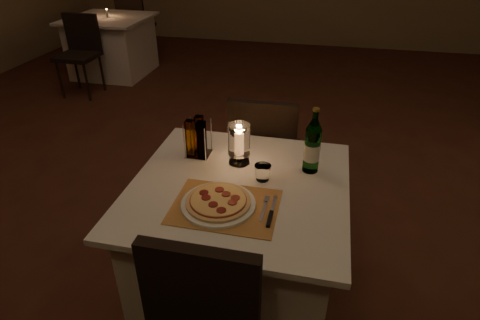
% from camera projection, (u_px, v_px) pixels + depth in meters
% --- Properties ---
extents(floor, '(8.00, 10.00, 0.02)m').
position_uv_depth(floor, '(249.00, 243.00, 2.60)').
color(floor, '#4D2518').
rests_on(floor, ground).
extents(main_table, '(1.00, 1.00, 0.74)m').
position_uv_depth(main_table, '(239.00, 244.00, 2.05)').
color(main_table, silver).
rests_on(main_table, ground).
extents(chair_far, '(0.42, 0.42, 0.90)m').
position_uv_depth(chair_far, '(264.00, 148.00, 2.56)').
color(chair_far, black).
rests_on(chair_far, ground).
extents(placemat, '(0.45, 0.34, 0.00)m').
position_uv_depth(placemat, '(225.00, 207.00, 1.71)').
color(placemat, '#B47B3E').
rests_on(placemat, main_table).
extents(plate, '(0.32, 0.32, 0.01)m').
position_uv_depth(plate, '(218.00, 204.00, 1.71)').
color(plate, white).
rests_on(plate, placemat).
extents(pizza, '(0.28, 0.28, 0.02)m').
position_uv_depth(pizza, '(218.00, 201.00, 1.70)').
color(pizza, '#D8B77F').
rests_on(pizza, plate).
extents(fork, '(0.02, 0.18, 0.00)m').
position_uv_depth(fork, '(265.00, 206.00, 1.71)').
color(fork, silver).
rests_on(fork, placemat).
extents(knife, '(0.02, 0.22, 0.01)m').
position_uv_depth(knife, '(271.00, 216.00, 1.65)').
color(knife, black).
rests_on(knife, placemat).
extents(tumbler, '(0.08, 0.08, 0.08)m').
position_uv_depth(tumbler, '(263.00, 173.00, 1.87)').
color(tumbler, white).
rests_on(tumbler, main_table).
extents(water_bottle, '(0.08, 0.08, 0.33)m').
position_uv_depth(water_bottle, '(312.00, 147.00, 1.90)').
color(water_bottle, '#5AA056').
rests_on(water_bottle, main_table).
extents(hurricane_candle, '(0.11, 0.11, 0.21)m').
position_uv_depth(hurricane_candle, '(239.00, 141.00, 1.96)').
color(hurricane_candle, white).
rests_on(hurricane_candle, main_table).
extents(cruet_caddy, '(0.12, 0.12, 0.21)m').
position_uv_depth(cruet_caddy, '(197.00, 139.00, 2.04)').
color(cruet_caddy, white).
rests_on(cruet_caddy, main_table).
extents(neighbor_table_left, '(1.00, 1.00, 0.74)m').
position_uv_depth(neighbor_table_left, '(112.00, 46.00, 5.32)').
color(neighbor_table_left, silver).
rests_on(neighbor_table_left, ground).
extents(neighbor_chair_la, '(0.42, 0.42, 0.90)m').
position_uv_depth(neighbor_chair_la, '(80.00, 47.00, 4.63)').
color(neighbor_chair_la, black).
rests_on(neighbor_chair_la, ground).
extents(neighbor_chair_lb, '(0.42, 0.42, 0.90)m').
position_uv_depth(neighbor_chair_lb, '(134.00, 21.00, 5.83)').
color(neighbor_chair_lb, black).
rests_on(neighbor_chair_lb, ground).
extents(neighbor_candle_left, '(0.03, 0.03, 0.11)m').
position_uv_depth(neighbor_candle_left, '(107.00, 13.00, 5.11)').
color(neighbor_candle_left, white).
rests_on(neighbor_candle_left, neighbor_table_left).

